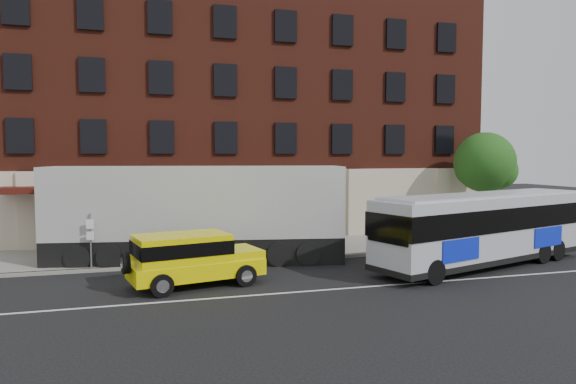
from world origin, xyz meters
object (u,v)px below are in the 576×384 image
object	(u,v)px
sign_pole	(91,238)
street_tree	(485,165)
yellow_suv	(190,256)
shipping_container	(197,215)
city_bus	(485,226)

from	to	relation	value
sign_pole	street_tree	size ratio (longest dim) A/B	0.40
yellow_suv	shipping_container	bearing A→B (deg)	80.45
street_tree	shipping_container	xyz separation A→B (m)	(-17.45, -2.63, -2.21)
shipping_container	city_bus	bearing A→B (deg)	-19.61
city_bus	street_tree	bearing A→B (deg)	53.39
street_tree	shipping_container	world-z (taller)	street_tree
street_tree	city_bus	xyz separation A→B (m)	(-5.20, -6.99, -2.61)
yellow_suv	city_bus	bearing A→B (deg)	0.23
street_tree	city_bus	bearing A→B (deg)	-126.61
city_bus	shipping_container	distance (m)	13.01
shipping_container	yellow_suv	bearing A→B (deg)	-99.55
sign_pole	city_bus	size ratio (longest dim) A/B	0.21
street_tree	shipping_container	distance (m)	17.78
street_tree	yellow_suv	bearing A→B (deg)	-158.84
city_bus	yellow_suv	size ratio (longest dim) A/B	2.25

